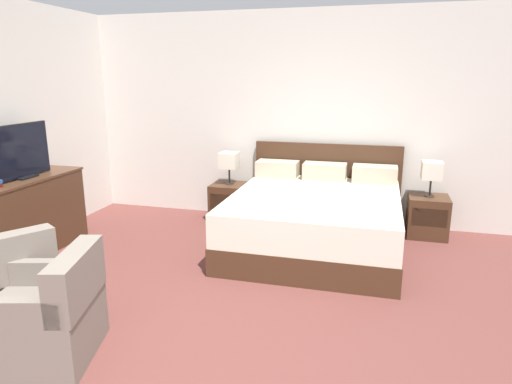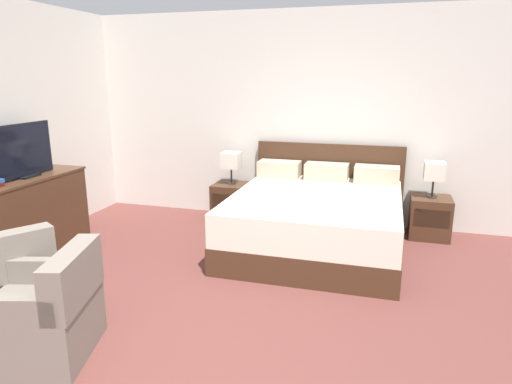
# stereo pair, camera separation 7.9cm
# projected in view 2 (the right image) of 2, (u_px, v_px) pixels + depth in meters

# --- Properties ---
(ground_plane) EXTENTS (10.65, 10.65, 0.00)m
(ground_plane) POSITION_uv_depth(u_px,v_px,m) (180.00, 382.00, 2.86)
(ground_plane) COLOR brown
(wall_back) EXTENTS (6.67, 0.06, 2.67)m
(wall_back) POSITION_uv_depth(u_px,v_px,m) (297.00, 118.00, 5.86)
(wall_back) COLOR beige
(wall_back) RESTS_ON ground
(bed) EXTENTS (1.85, 2.02, 1.04)m
(bed) POSITION_uv_depth(u_px,v_px,m) (316.00, 219.00, 5.03)
(bed) COLOR #422819
(bed) RESTS_ON ground
(nightstand_left) EXTENTS (0.46, 0.44, 0.49)m
(nightstand_left) POSITION_uv_depth(u_px,v_px,m) (232.00, 202.00, 6.06)
(nightstand_left) COLOR #422819
(nightstand_left) RESTS_ON ground
(nightstand_right) EXTENTS (0.46, 0.44, 0.49)m
(nightstand_right) POSITION_uv_depth(u_px,v_px,m) (430.00, 217.00, 5.38)
(nightstand_right) COLOR #422819
(nightstand_right) RESTS_ON ground
(table_lamp_left) EXTENTS (0.23, 0.23, 0.42)m
(table_lamp_left) POSITION_uv_depth(u_px,v_px,m) (231.00, 161.00, 5.92)
(table_lamp_left) COLOR #332D28
(table_lamp_left) RESTS_ON nightstand_left
(table_lamp_right) EXTENTS (0.23, 0.23, 0.42)m
(table_lamp_right) POSITION_uv_depth(u_px,v_px,m) (434.00, 172.00, 5.25)
(table_lamp_right) COLOR #332D28
(table_lamp_right) RESTS_ON nightstand_right
(dresser) EXTENTS (0.46, 1.36, 0.83)m
(dresser) POSITION_uv_depth(u_px,v_px,m) (31.00, 214.00, 4.90)
(dresser) COLOR #422819
(dresser) RESTS_ON ground
(tv) EXTENTS (0.18, 0.76, 0.56)m
(tv) POSITION_uv_depth(u_px,v_px,m) (24.00, 151.00, 4.73)
(tv) COLOR black
(tv) RESTS_ON dresser
(armchair_by_window) EXTENTS (0.94, 0.94, 0.76)m
(armchair_by_window) POSITION_uv_depth(u_px,v_px,m) (2.00, 284.00, 3.57)
(armchair_by_window) COLOR #70665B
(armchair_by_window) RESTS_ON ground
(armchair_companion) EXTENTS (0.85, 0.84, 0.76)m
(armchair_companion) POSITION_uv_depth(u_px,v_px,m) (44.00, 317.00, 3.08)
(armchair_companion) COLOR #70665B
(armchair_companion) RESTS_ON ground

